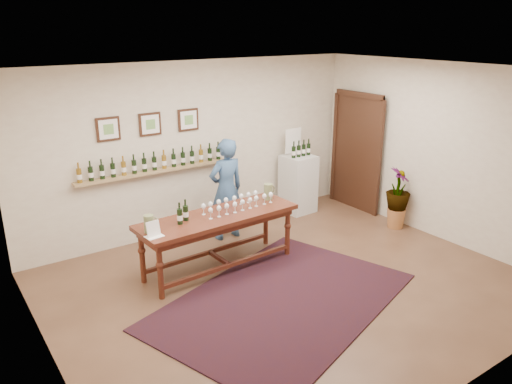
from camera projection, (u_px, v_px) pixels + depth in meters
ground at (290, 285)px, 6.69m from camera, size 6.00×6.00×0.00m
room_shell at (319, 154)px, 8.92m from camera, size 6.00×6.00×6.00m
rug at (283, 301)px, 6.30m from camera, size 3.80×3.11×0.02m
tasting_table at (218, 223)px, 6.95m from camera, size 2.34×0.83×0.82m
table_glasses at (234, 204)px, 7.08m from camera, size 1.23×0.35×0.17m
table_bottles at (183, 212)px, 6.60m from camera, size 0.28×0.17×0.29m
pitcher_left at (149, 224)px, 6.27m from camera, size 0.16×0.16×0.23m
pitcher_right at (268, 192)px, 7.48m from camera, size 0.16×0.16×0.24m
menu_card at (153, 229)px, 6.18m from camera, size 0.23×0.18×0.19m
display_pedestal at (298, 184)px, 9.19m from camera, size 0.56×0.56×1.06m
pedestal_bottles at (301, 148)px, 8.93m from camera, size 0.31×0.10×0.31m
info_sign at (293, 141)px, 9.07m from camera, size 0.36×0.04×0.50m
potted_plant at (398, 198)px, 8.43m from camera, size 0.68×0.68×0.91m
person at (226, 189)px, 7.93m from camera, size 0.61×0.40×1.65m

